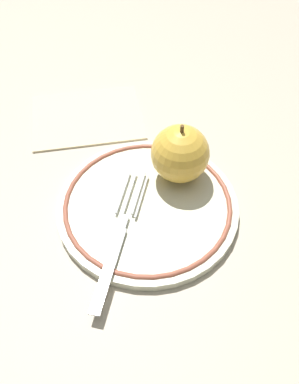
{
  "coord_description": "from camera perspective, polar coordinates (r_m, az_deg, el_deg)",
  "views": [
    {
      "loc": [
        0.25,
        -0.19,
        0.41
      ],
      "look_at": [
        0.0,
        0.0,
        0.03
      ],
      "focal_mm": 40.0,
      "sensor_mm": 36.0,
      "label": 1
    }
  ],
  "objects": [
    {
      "name": "ground_plane",
      "position": [
        0.52,
        -0.25,
        -2.34
      ],
      "size": [
        2.0,
        2.0,
        0.0
      ],
      "primitive_type": "plane",
      "color": "#B2A590"
    },
    {
      "name": "plate",
      "position": [
        0.51,
        -0.0,
        -1.9
      ],
      "size": [
        0.22,
        0.22,
        0.01
      ],
      "color": "beige",
      "rests_on": "ground_plane"
    },
    {
      "name": "napkin_folded",
      "position": [
        0.64,
        -8.32,
        10.0
      ],
      "size": [
        0.18,
        0.2,
        0.01
      ],
      "primitive_type": "cube",
      "rotation": [
        0.0,
        0.0,
        -0.49
      ],
      "color": "beige",
      "rests_on": "ground_plane"
    },
    {
      "name": "fork",
      "position": [
        0.47,
        -4.22,
        -6.33
      ],
      "size": [
        0.14,
        0.16,
        0.0
      ],
      "rotation": [
        0.0,
        0.0,
        2.26
      ],
      "color": "silver",
      "rests_on": "plate"
    },
    {
      "name": "apple_red_whole",
      "position": [
        0.51,
        4.11,
        5.11
      ],
      "size": [
        0.07,
        0.07,
        0.08
      ],
      "color": "gold",
      "rests_on": "plate"
    }
  ]
}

